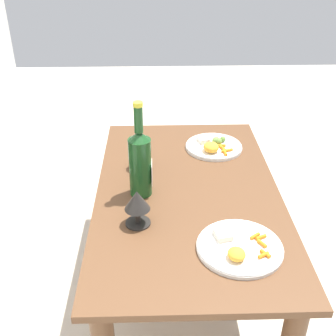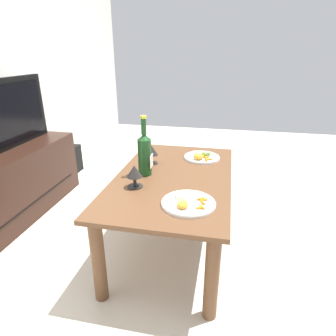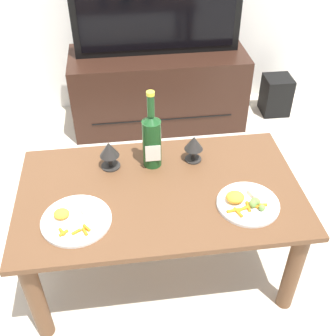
{
  "view_description": "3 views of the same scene",
  "coord_description": "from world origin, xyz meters",
  "px_view_note": "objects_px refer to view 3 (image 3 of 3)",
  "views": [
    {
      "loc": [
        -1.38,
        0.12,
        1.42
      ],
      "look_at": [
        0.01,
        0.08,
        0.6
      ],
      "focal_mm": 46.41,
      "sensor_mm": 36.0,
      "label": 1
    },
    {
      "loc": [
        -1.61,
        -0.3,
        1.22
      ],
      "look_at": [
        -0.04,
        0.03,
        0.57
      ],
      "focal_mm": 30.96,
      "sensor_mm": 36.0,
      "label": 2
    },
    {
      "loc": [
        -0.14,
        -1.3,
        1.68
      ],
      "look_at": [
        0.04,
        0.06,
        0.57
      ],
      "focal_mm": 44.63,
      "sensor_mm": 36.0,
      "label": 3
    }
  ],
  "objects_px": {
    "dining_table": "(160,205)",
    "goblet_left": "(109,151)",
    "tv_screen": "(157,15)",
    "dinner_plate_right": "(247,203)",
    "dinner_plate_left": "(76,219)",
    "floor_speaker": "(276,95)",
    "wine_bottle": "(152,138)",
    "tv_stand": "(159,89)",
    "goblet_right": "(194,144)"
  },
  "relations": [
    {
      "from": "floor_speaker",
      "to": "wine_bottle",
      "type": "xyz_separation_m",
      "value": [
        -1.04,
        -1.15,
        0.5
      ]
    },
    {
      "from": "floor_speaker",
      "to": "wine_bottle",
      "type": "bearing_deg",
      "value": -131.0
    },
    {
      "from": "wine_bottle",
      "to": "goblet_left",
      "type": "height_order",
      "value": "wine_bottle"
    },
    {
      "from": "tv_stand",
      "to": "dinner_plate_left",
      "type": "distance_m",
      "value": 1.56
    },
    {
      "from": "dinner_plate_left",
      "to": "dinner_plate_right",
      "type": "relative_size",
      "value": 1.08
    },
    {
      "from": "tv_screen",
      "to": "dinner_plate_right",
      "type": "xyz_separation_m",
      "value": [
        0.19,
        -1.46,
        -0.26
      ]
    },
    {
      "from": "tv_stand",
      "to": "goblet_right",
      "type": "bearing_deg",
      "value": -88.37
    },
    {
      "from": "dining_table",
      "to": "goblet_left",
      "type": "distance_m",
      "value": 0.33
    },
    {
      "from": "tv_screen",
      "to": "tv_stand",
      "type": "bearing_deg",
      "value": 90.0
    },
    {
      "from": "dining_table",
      "to": "tv_stand",
      "type": "height_order",
      "value": "tv_stand"
    },
    {
      "from": "dining_table",
      "to": "tv_screen",
      "type": "xyz_separation_m",
      "value": [
        0.14,
        1.32,
        0.37
      ]
    },
    {
      "from": "goblet_right",
      "to": "dinner_plate_right",
      "type": "relative_size",
      "value": 0.5
    },
    {
      "from": "goblet_left",
      "to": "dinner_plate_right",
      "type": "distance_m",
      "value": 0.63
    },
    {
      "from": "floor_speaker",
      "to": "wine_bottle",
      "type": "height_order",
      "value": "wine_bottle"
    },
    {
      "from": "tv_screen",
      "to": "floor_speaker",
      "type": "height_order",
      "value": "tv_screen"
    },
    {
      "from": "dining_table",
      "to": "dinner_plate_left",
      "type": "distance_m",
      "value": 0.38
    },
    {
      "from": "floor_speaker",
      "to": "tv_screen",
      "type": "bearing_deg",
      "value": -178.4
    },
    {
      "from": "tv_screen",
      "to": "goblet_left",
      "type": "bearing_deg",
      "value": -106.83
    },
    {
      "from": "goblet_right",
      "to": "dinner_plate_right",
      "type": "height_order",
      "value": "goblet_right"
    },
    {
      "from": "dining_table",
      "to": "dinner_plate_right",
      "type": "height_order",
      "value": "dinner_plate_right"
    },
    {
      "from": "wine_bottle",
      "to": "dinner_plate_left",
      "type": "distance_m",
      "value": 0.47
    },
    {
      "from": "dining_table",
      "to": "floor_speaker",
      "type": "bearing_deg",
      "value": 52.37
    },
    {
      "from": "floor_speaker",
      "to": "goblet_right",
      "type": "xyz_separation_m",
      "value": [
        -0.85,
        -1.14,
        0.45
      ]
    },
    {
      "from": "dining_table",
      "to": "tv_screen",
      "type": "bearing_deg",
      "value": 83.82
    },
    {
      "from": "goblet_right",
      "to": "dinner_plate_left",
      "type": "relative_size",
      "value": 0.47
    },
    {
      "from": "dining_table",
      "to": "dinner_plate_left",
      "type": "relative_size",
      "value": 4.37
    },
    {
      "from": "tv_stand",
      "to": "tv_screen",
      "type": "relative_size",
      "value": 1.1
    },
    {
      "from": "tv_stand",
      "to": "dinner_plate_left",
      "type": "relative_size",
      "value": 4.36
    },
    {
      "from": "tv_stand",
      "to": "floor_speaker",
      "type": "distance_m",
      "value": 0.89
    },
    {
      "from": "tv_stand",
      "to": "dinner_plate_right",
      "type": "relative_size",
      "value": 4.68
    },
    {
      "from": "dinner_plate_right",
      "to": "wine_bottle",
      "type": "bearing_deg",
      "value": 137.87
    },
    {
      "from": "dining_table",
      "to": "goblet_right",
      "type": "bearing_deg",
      "value": 46.39
    },
    {
      "from": "wine_bottle",
      "to": "goblet_left",
      "type": "distance_m",
      "value": 0.2
    },
    {
      "from": "goblet_left",
      "to": "dining_table",
      "type": "bearing_deg",
      "value": -42.53
    },
    {
      "from": "dining_table",
      "to": "tv_stand",
      "type": "bearing_deg",
      "value": 83.83
    },
    {
      "from": "wine_bottle",
      "to": "dinner_plate_right",
      "type": "distance_m",
      "value": 0.49
    },
    {
      "from": "goblet_left",
      "to": "dinner_plate_right",
      "type": "bearing_deg",
      "value": -30.94
    },
    {
      "from": "dining_table",
      "to": "floor_speaker",
      "type": "distance_m",
      "value": 1.7
    },
    {
      "from": "goblet_left",
      "to": "dinner_plate_left",
      "type": "relative_size",
      "value": 0.48
    },
    {
      "from": "dining_table",
      "to": "tv_stand",
      "type": "distance_m",
      "value": 1.34
    },
    {
      "from": "floor_speaker",
      "to": "dinner_plate_right",
      "type": "bearing_deg",
      "value": -114.07
    },
    {
      "from": "dinner_plate_right",
      "to": "tv_stand",
      "type": "bearing_deg",
      "value": 97.57
    },
    {
      "from": "wine_bottle",
      "to": "goblet_left",
      "type": "relative_size",
      "value": 2.8
    },
    {
      "from": "goblet_left",
      "to": "dinner_plate_left",
      "type": "distance_m",
      "value": 0.36
    },
    {
      "from": "floor_speaker",
      "to": "dinner_plate_left",
      "type": "xyz_separation_m",
      "value": [
        -1.37,
        -1.47,
        0.37
      ]
    },
    {
      "from": "tv_screen",
      "to": "dinner_plate_left",
      "type": "height_order",
      "value": "tv_screen"
    },
    {
      "from": "tv_stand",
      "to": "wine_bottle",
      "type": "xyz_separation_m",
      "value": [
        -0.16,
        -1.14,
        0.38
      ]
    },
    {
      "from": "wine_bottle",
      "to": "goblet_right",
      "type": "relative_size",
      "value": 2.88
    },
    {
      "from": "floor_speaker",
      "to": "dinner_plate_left",
      "type": "height_order",
      "value": "dinner_plate_left"
    },
    {
      "from": "dining_table",
      "to": "goblet_left",
      "type": "height_order",
      "value": "goblet_left"
    }
  ]
}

